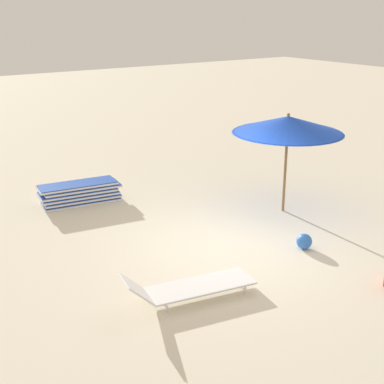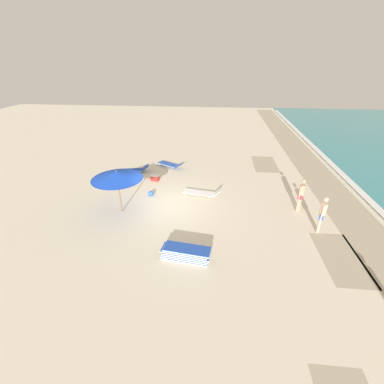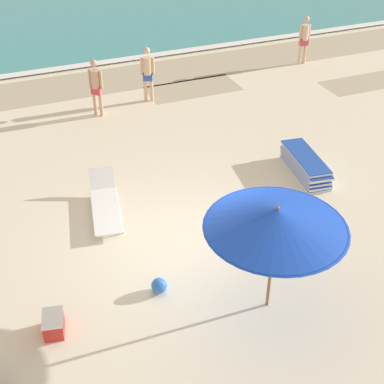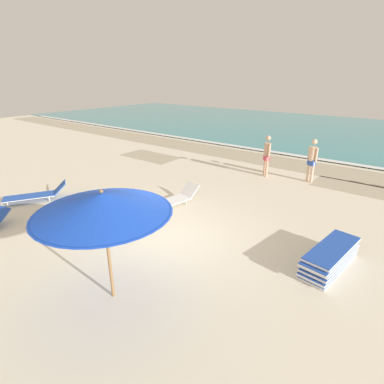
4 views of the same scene
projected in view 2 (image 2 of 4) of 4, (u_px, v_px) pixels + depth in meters
ground_plane at (167, 207)px, 13.61m from camera, size 60.00×60.00×0.16m
beach_umbrella at (117, 175)px, 12.15m from camera, size 2.45×2.45×2.26m
lounger_stack at (186, 253)px, 9.93m from camera, size 0.87×2.00×0.49m
sun_lounger_under_umbrella at (203, 192)px, 14.43m from camera, size 0.97×2.25×0.57m
sun_lounger_beside_umbrella at (171, 164)px, 18.20m from camera, size 1.54×2.07×0.56m
sun_lounger_near_water_left at (132, 170)px, 17.33m from camera, size 1.11×2.38×0.50m
beachgoer_shoreline_child at (301, 193)px, 12.68m from camera, size 0.36×0.33×1.76m
beachgoer_strolling_adult at (322, 213)px, 11.10m from camera, size 0.42×0.29×1.76m
beach_ball at (151, 193)px, 14.45m from camera, size 0.30×0.30×0.30m
cooler_box at (155, 178)px, 16.24m from camera, size 0.45×0.56×0.37m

